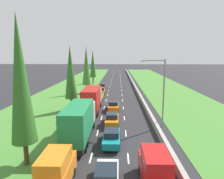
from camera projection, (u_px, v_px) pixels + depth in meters
ground_plane at (116, 85)px, 62.90m from camera, size 300.00×300.00×0.00m
grass_verge_left at (76, 85)px, 63.28m from camera, size 14.00×140.00×0.04m
grass_verge_right at (161, 86)px, 62.45m from camera, size 14.00×140.00×0.04m
median_barrier at (134, 84)px, 62.65m from camera, size 0.44×120.00×0.85m
lane_markings at (116, 85)px, 62.89m from camera, size 3.64×116.00×0.01m
orange_van_left_lane at (56, 171)px, 14.05m from camera, size 1.96×4.90×2.82m
white_sedan_centre_lane at (106, 178)px, 14.18m from camera, size 1.82×4.50×1.64m
green_box_truck_left_lane at (80, 121)px, 22.37m from camera, size 2.46×9.40×4.18m
red_van_right_lane at (155, 170)px, 14.24m from camera, size 1.96×4.90×2.82m
red_box_truck_left_lane at (92, 99)px, 33.51m from camera, size 2.46×9.40×4.18m
yellow_sedan_left_lane at (99, 96)px, 43.12m from camera, size 1.82×4.50×1.64m
teal_sedan_centre_lane at (112, 137)px, 21.31m from camera, size 1.82×4.50×1.64m
orange_sedan_left_lane at (101, 91)px, 49.04m from camera, size 1.82×4.50×1.64m
orange_sedan_centre_lane at (112, 119)px, 27.40m from camera, size 1.82×4.50×1.64m
red_hatchback_left_lane at (102, 87)px, 55.15m from camera, size 1.74×3.90×1.72m
orange_sedan_centre_lane_fourth at (114, 106)px, 34.50m from camera, size 1.82×4.50×1.64m
poplar_tree_nearest at (20, 80)px, 16.14m from camera, size 2.12×2.12×12.92m
poplar_tree_second at (70, 72)px, 33.36m from camera, size 2.08×2.08×11.18m
poplar_tree_third at (86, 66)px, 48.90m from camera, size 2.09×2.09×11.74m
poplar_tree_fourth at (93, 64)px, 65.89m from camera, size 2.08×2.08×11.10m
street_light_mast at (161, 89)px, 25.73m from camera, size 3.20×0.28×9.00m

